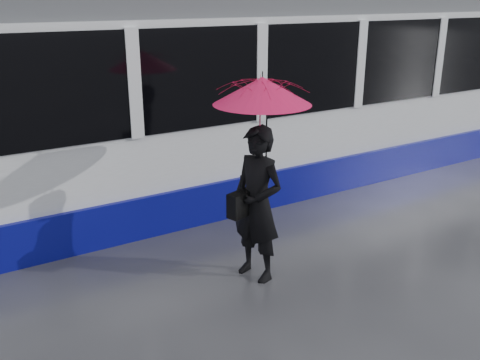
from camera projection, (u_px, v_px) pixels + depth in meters
ground at (137, 288)px, 6.37m from camera, size 90.00×90.00×0.00m
rails at (78, 217)px, 8.37m from camera, size 34.00×1.51×0.02m
tram at (2, 122)px, 7.39m from camera, size 26.00×2.56×3.35m
woman at (257, 204)px, 6.35m from camera, size 0.63×0.79×1.90m
umbrella at (262, 110)px, 6.00m from camera, size 1.39×1.39×1.28m
handbag at (241, 204)px, 6.24m from camera, size 0.37×0.24×0.47m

